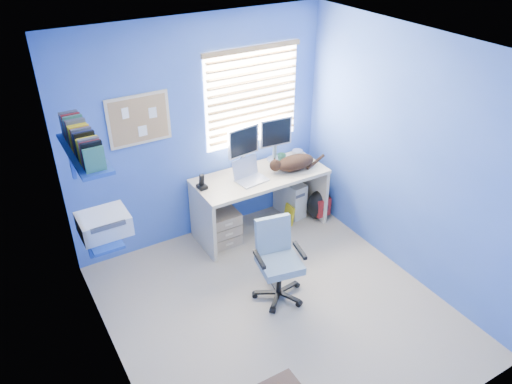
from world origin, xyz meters
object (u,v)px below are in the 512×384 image
laptop (252,172)px  office_chair (278,270)px  tower_pc (290,197)px  desk (260,203)px  cat (295,163)px

laptop → office_chair: 1.17m
laptop → tower_pc: (0.66, 0.19, -0.62)m
laptop → desk: bearing=16.5°
desk → office_chair: (-0.44, -1.07, -0.06)m
cat → office_chair: bearing=-122.3°
cat → office_chair: cat is taller
office_chair → cat: bearing=48.8°
cat → office_chair: size_ratio=0.58×
laptop → tower_pc: laptop is taller
office_chair → tower_pc: bearing=51.5°
desk → cat: size_ratio=3.21×
desk → laptop: bearing=-156.0°
tower_pc → office_chair: bearing=-134.0°
laptop → cat: size_ratio=0.69×
desk → tower_pc: desk is taller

